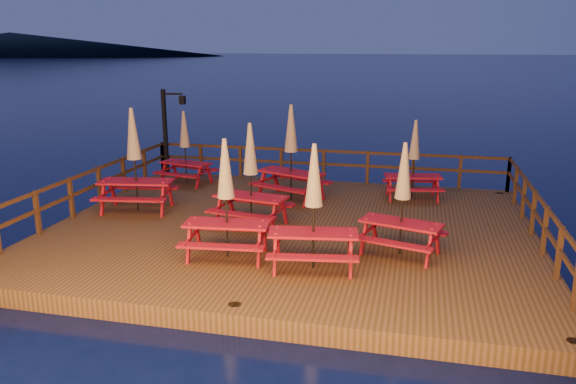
% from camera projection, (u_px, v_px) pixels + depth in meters
% --- Properties ---
extents(ground, '(500.00, 500.00, 0.00)m').
position_uv_depth(ground, '(292.00, 240.00, 14.47)').
color(ground, black).
rests_on(ground, ground).
extents(deck, '(12.00, 10.00, 0.40)m').
position_uv_depth(deck, '(292.00, 233.00, 14.42)').
color(deck, '#433015').
rests_on(deck, ground).
extents(deck_piles, '(11.44, 9.44, 1.40)m').
position_uv_depth(deck_piles, '(292.00, 251.00, 14.55)').
color(deck_piles, '#3E2813').
rests_on(deck_piles, ground).
extents(railing, '(11.80, 9.75, 1.10)m').
position_uv_depth(railing, '(306.00, 181.00, 15.84)').
color(railing, '#3E2813').
rests_on(railing, deck).
extents(lamp_post, '(0.85, 0.18, 3.00)m').
position_uv_depth(lamp_post, '(169.00, 125.00, 19.38)').
color(lamp_post, black).
rests_on(lamp_post, deck).
extents(headland_left, '(180.00, 84.00, 9.00)m').
position_uv_depth(headland_left, '(11.00, 44.00, 227.32)').
color(headland_left, black).
rests_on(headland_left, ground).
extents(picnic_table_0, '(2.23, 1.94, 2.85)m').
position_uv_depth(picnic_table_0, '(134.00, 158.00, 15.28)').
color(picnic_table_0, maroon).
rests_on(picnic_table_0, deck).
extents(picnic_table_1, '(1.86, 1.62, 2.37)m').
position_uv_depth(picnic_table_1, '(414.00, 158.00, 16.54)').
color(picnic_table_1, maroon).
rests_on(picnic_table_1, deck).
extents(picnic_table_2, '(2.07, 1.81, 2.64)m').
position_uv_depth(picnic_table_2, '(251.00, 173.00, 14.03)').
color(picnic_table_2, maroon).
rests_on(picnic_table_2, deck).
extents(picnic_table_3, '(2.42, 2.22, 2.82)m').
position_uv_depth(picnic_table_3, '(291.00, 151.00, 16.43)').
color(picnic_table_3, maroon).
rests_on(picnic_table_3, deck).
extents(picnic_table_4, '(1.94, 1.71, 2.41)m').
position_uv_depth(picnic_table_4, '(185.00, 146.00, 18.34)').
color(picnic_table_4, maroon).
rests_on(picnic_table_4, deck).
extents(picnic_table_5, '(2.09, 1.87, 2.51)m').
position_uv_depth(picnic_table_5, '(403.00, 198.00, 12.08)').
color(picnic_table_5, maroon).
rests_on(picnic_table_5, deck).
extents(picnic_table_6, '(2.04, 1.77, 2.61)m').
position_uv_depth(picnic_table_6, '(314.00, 205.00, 11.34)').
color(picnic_table_6, maroon).
rests_on(picnic_table_6, deck).
extents(picnic_table_7, '(1.98, 1.69, 2.61)m').
position_uv_depth(picnic_table_7, '(226.00, 197.00, 11.93)').
color(picnic_table_7, maroon).
rests_on(picnic_table_7, deck).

